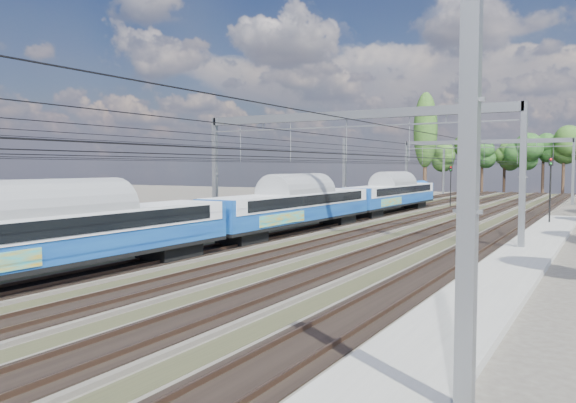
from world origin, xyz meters
The scene contains 9 objects.
track_bed centered at (0.00, 45.00, 0.10)m, with size 21.00×130.00×0.34m.
platform centered at (12.00, 20.00, 0.15)m, with size 3.00×70.00×0.30m, color gray.
catenary centered at (0.33, 52.69, 6.40)m, with size 25.65×130.00×9.00m.
tree_belt centered at (7.44, 88.27, 8.19)m, with size 40.10×101.56×12.23m.
poplar centered at (-14.50, 98.00, 11.89)m, with size 4.40×4.40×19.04m.
emu_train centered at (-4.50, 30.53, 2.62)m, with size 3.04×64.29×4.45m.
worker centered at (3.19, 50.05, 0.95)m, with size 0.70×0.46×1.91m, color black.
signal_near centered at (-0.75, 62.14, 3.29)m, with size 0.36×0.33×5.20m.
signal_far centered at (11.48, 47.38, 3.75)m, with size 0.41×0.37×5.92m.
Camera 1 is at (16.20, -6.00, 5.10)m, focal length 35.00 mm.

